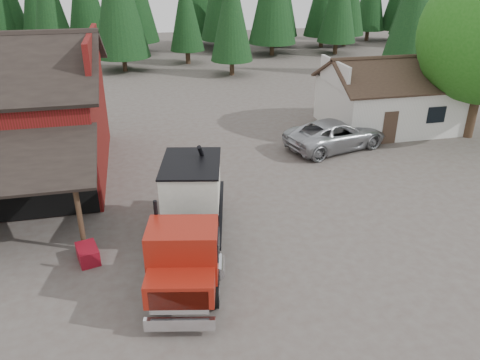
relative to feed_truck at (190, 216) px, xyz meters
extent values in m
plane|color=#4F443E|center=(1.63, -0.76, -1.76)|extent=(120.00, 120.00, 0.00)
cube|color=maroon|center=(-3.37, 9.24, 4.24)|extent=(0.25, 7.00, 2.00)
cylinder|color=#382619|center=(-3.97, 1.34, -0.36)|extent=(0.20, 0.20, 2.80)
cube|color=silver|center=(14.63, 12.24, -0.26)|extent=(8.00, 6.00, 3.00)
cube|color=#38281E|center=(14.63, 10.74, 1.99)|extent=(8.60, 3.42, 1.80)
cube|color=#38281E|center=(14.63, 13.74, 1.99)|extent=(8.60, 3.42, 1.80)
cube|color=silver|center=(10.63, 12.24, 1.99)|extent=(0.20, 4.20, 1.50)
cube|color=silver|center=(18.63, 12.24, 1.99)|extent=(0.20, 4.20, 1.50)
cube|color=#38281E|center=(13.13, 9.22, -0.76)|extent=(0.90, 0.06, 2.00)
cube|color=black|center=(16.13, 9.22, -0.16)|extent=(1.20, 0.06, 1.00)
cylinder|color=#382619|center=(18.63, 9.24, -0.16)|extent=(0.60, 0.60, 3.20)
sphere|color=#206316|center=(17.43, 10.04, 3.24)|extent=(4.40, 4.40, 4.40)
cylinder|color=#382619|center=(7.63, 29.24, -0.96)|extent=(0.44, 0.44, 1.60)
cone|color=black|center=(7.63, 29.24, 4.14)|extent=(3.96, 3.96, 9.00)
cylinder|color=#382619|center=(23.63, 25.24, -0.96)|extent=(0.44, 0.44, 1.60)
cylinder|color=#382619|center=(-2.37, 33.24, -0.96)|extent=(0.44, 0.44, 1.60)
cylinder|color=black|center=(-1.51, -2.51, -1.26)|extent=(0.52, 1.05, 1.00)
cylinder|color=black|center=(0.37, -2.90, -1.26)|extent=(0.52, 1.05, 1.00)
cylinder|color=black|center=(-0.62, 1.78, -1.26)|extent=(0.52, 1.05, 1.00)
cylinder|color=black|center=(1.26, 1.39, -1.26)|extent=(0.52, 1.05, 1.00)
cylinder|color=black|center=(-0.36, 3.03, -1.26)|extent=(0.52, 1.05, 1.00)
cylinder|color=black|center=(1.52, 2.64, -1.26)|extent=(0.52, 1.05, 1.00)
cube|color=black|center=(0.03, 0.15, -0.89)|extent=(2.57, 7.89, 0.36)
cube|color=silver|center=(-0.85, -4.09, -1.26)|extent=(2.09, 0.59, 0.41)
cube|color=silver|center=(-0.84, -4.00, -0.53)|extent=(1.72, 0.44, 0.82)
cube|color=maroon|center=(-0.72, -3.46, -0.39)|extent=(2.25, 1.58, 0.78)
cube|color=maroon|center=(-0.48, -2.30, 0.11)|extent=(2.46, 1.96, 1.69)
cube|color=black|center=(-0.63, -3.02, 0.38)|extent=(1.89, 0.46, 0.82)
cylinder|color=black|center=(-1.21, -1.31, 0.61)|extent=(0.15, 0.15, 1.64)
cube|color=black|center=(-0.30, -1.41, 0.06)|extent=(2.21, 0.56, 1.46)
cube|color=black|center=(0.28, 1.41, -0.65)|extent=(3.35, 5.65, 0.15)
cube|color=silver|center=(0.28, 1.41, 0.70)|extent=(2.67, 3.37, 1.46)
cone|color=silver|center=(0.28, 1.41, -0.21)|extent=(2.37, 2.37, 0.64)
cube|color=black|center=(0.28, 1.41, 1.45)|extent=(2.77, 3.48, 0.07)
cylinder|color=black|center=(1.08, 2.55, 0.61)|extent=(1.05, 1.88, 2.78)
cube|color=maroon|center=(0.19, 3.66, -0.39)|extent=(0.68, 0.83, 0.41)
cylinder|color=silver|center=(0.66, -1.93, -0.98)|extent=(0.69, 1.00, 0.51)
imported|color=#ACAFB4|center=(9.69, 9.24, -0.91)|extent=(6.68, 4.37, 1.71)
cube|color=maroon|center=(-3.78, 0.54, -1.46)|extent=(0.96, 1.24, 0.60)
camera|label=1|loc=(-1.44, -14.75, 8.44)|focal=35.00mm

